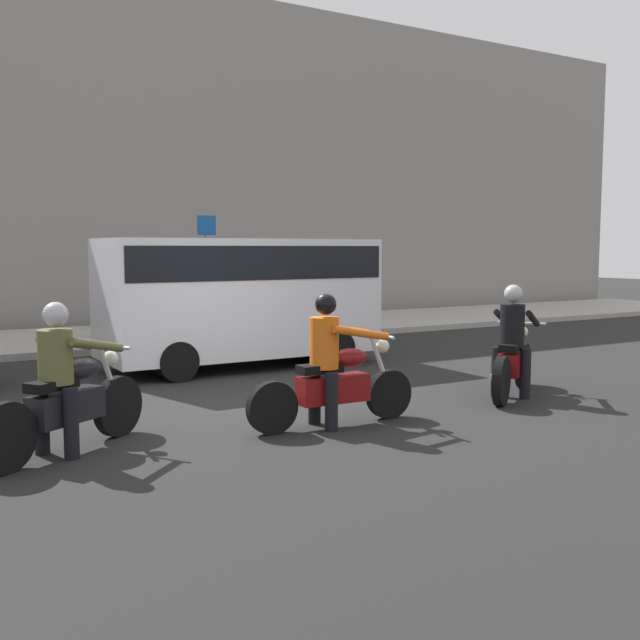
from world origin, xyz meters
TOP-DOWN VIEW (x-y plane):
  - ground_plane at (0.00, 0.00)m, footprint 80.00×80.00m
  - sidewalk_slab at (0.00, 8.00)m, footprint 40.00×4.40m
  - building_facade at (0.00, 11.40)m, footprint 40.00×1.40m
  - motorcycle_with_rider_olive at (-2.78, -1.06)m, footprint 1.91×1.31m
  - motorcycle_with_rider_black_leather at (3.31, -1.23)m, footprint 1.88×1.31m
  - motorcycle_with_rider_orange_stripe at (0.17, -1.46)m, footprint 2.20×0.70m
  - parked_van_white at (1.08, 3.12)m, footprint 4.74×1.96m
  - street_sign_post at (2.05, 7.04)m, footprint 0.44×0.08m
  - pedestrian_bystander at (0.16, 7.15)m, footprint 0.34×0.34m

SIDE VIEW (x-z plane):
  - ground_plane at x=0.00m, z-range 0.00..0.00m
  - sidewalk_slab at x=0.00m, z-range 0.00..0.14m
  - motorcycle_with_rider_olive at x=-2.78m, z-range -0.14..1.42m
  - motorcycle_with_rider_orange_stripe at x=0.17m, z-range -0.14..1.42m
  - motorcycle_with_rider_black_leather at x=3.31m, z-range -0.15..1.44m
  - pedestrian_bystander at x=0.16m, z-range 0.28..1.93m
  - parked_van_white at x=1.08m, z-range 0.18..2.43m
  - street_sign_post at x=2.05m, z-range 0.42..3.13m
  - building_facade at x=0.00m, z-range 0.00..9.13m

